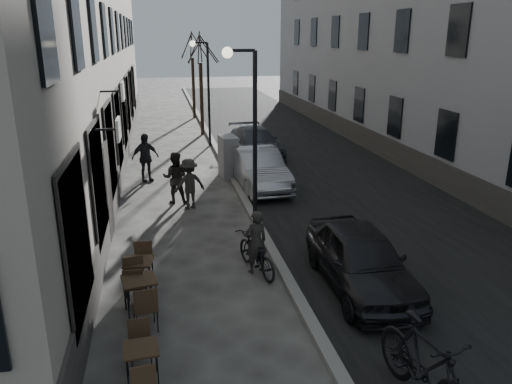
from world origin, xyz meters
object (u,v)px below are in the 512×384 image
object	(u,v)px
streetlamp_far	(205,82)
pedestrian_mid	(189,184)
car_mid	(259,168)
bistro_set_b	(140,293)
car_near	(361,259)
tree_near	(200,48)
utility_cabinet	(228,157)
pedestrian_far	(145,158)
car_far	(256,142)
pedestrian_near	(175,178)
bicycle	(256,254)
moped	(425,366)
streetlamp_near	(249,123)
bistro_set_a	(142,362)
bistro_set_c	(139,273)
tree_far	(192,46)

from	to	relation	value
streetlamp_far	pedestrian_mid	size ratio (longest dim) A/B	3.09
car_mid	bistro_set_b	bearing A→B (deg)	-119.66
car_near	bistro_set_b	bearing A→B (deg)	-176.50
car_near	tree_near	bearing A→B (deg)	96.38
utility_cabinet	pedestrian_far	distance (m)	3.17
tree_near	pedestrian_far	bearing A→B (deg)	-108.31
streetlamp_far	bistro_set_b	distance (m)	16.15
pedestrian_far	car_far	bearing A→B (deg)	8.62
utility_cabinet	car_mid	distance (m)	1.80
car_far	streetlamp_far	bearing A→B (deg)	121.17
tree_near	pedestrian_near	size ratio (longest dim) A/B	3.30
car_mid	bicycle	bearing A→B (deg)	-105.13
tree_near	bicycle	bearing A→B (deg)	-91.04
bicycle	moped	xyz separation A→B (m)	(1.61, -4.85, 0.22)
streetlamp_near	pedestrian_mid	size ratio (longest dim) A/B	3.09
tree_near	car_near	xyz separation A→B (m)	(1.80, -18.44, -3.97)
streetlamp_near	bistro_set_b	xyz separation A→B (m)	(-2.87, -3.67, -2.68)
bistro_set_a	car_mid	distance (m)	11.02
bistro_set_a	pedestrian_near	distance (m)	9.14
bistro_set_b	car_mid	distance (m)	9.10
bistro_set_b	moped	distance (m)	5.47
bistro_set_c	pedestrian_far	xyz separation A→B (m)	(0.02, 8.75, 0.47)
utility_cabinet	car_mid	size ratio (longest dim) A/B	0.38
bistro_set_b	car_mid	world-z (taller)	car_mid
pedestrian_far	car_mid	size ratio (longest dim) A/B	0.43
pedestrian_mid	bicycle	bearing A→B (deg)	84.82
car_near	moped	distance (m)	3.70
car_far	pedestrian_near	bearing A→B (deg)	-128.51
bistro_set_b	utility_cabinet	size ratio (longest dim) A/B	1.00
bistro_set_c	bicycle	world-z (taller)	bicycle
car_mid	pedestrian_near	bearing A→B (deg)	-161.91
streetlamp_far	bistro_set_c	xyz separation A→B (m)	(-2.91, -14.72, -2.71)
bistro_set_c	utility_cabinet	distance (m)	9.32
pedestrian_near	car_far	world-z (taller)	pedestrian_near
tree_near	pedestrian_near	xyz separation A→B (m)	(-1.95, -11.71, -3.80)
car_far	tree_far	bearing A→B (deg)	93.72
bistro_set_a	pedestrian_near	size ratio (longest dim) A/B	0.79
pedestrian_mid	car_near	size ratio (longest dim) A/B	0.41
pedestrian_far	car_near	bearing A→B (deg)	-88.50
pedestrian_near	car_far	distance (m)	7.18
car_near	car_mid	world-z (taller)	car_mid
pedestrian_near	pedestrian_mid	bearing A→B (deg)	131.74
car_near	streetlamp_far	bearing A→B (deg)	97.72
bistro_set_c	bicycle	xyz separation A→B (m)	(2.67, 0.46, 0.01)
utility_cabinet	bicycle	bearing A→B (deg)	-98.74
streetlamp_far	bistro_set_c	size ratio (longest dim) A/B	3.32
car_near	car_mid	distance (m)	7.96
streetlamp_far	tree_near	distance (m)	3.36
streetlamp_near	tree_near	xyz separation A→B (m)	(0.07, 15.00, 1.50)
moped	car_far	bearing A→B (deg)	79.89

